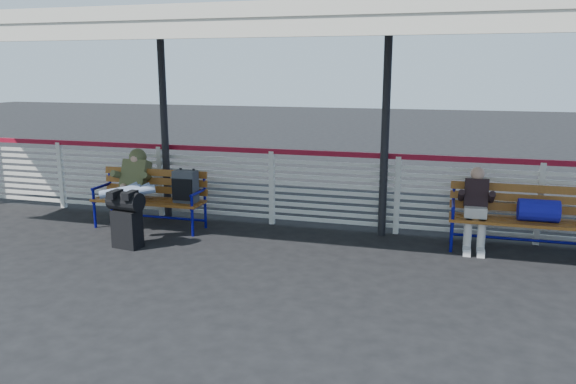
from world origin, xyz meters
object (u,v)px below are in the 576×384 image
(traveler_man, at_px, (130,188))
(companion_person, at_px, (476,207))
(bench_left, at_px, (163,191))
(luggage_stack, at_px, (126,217))
(bench_right, at_px, (526,212))

(traveler_man, bearing_deg, companion_person, 6.96)
(bench_left, xyz_separation_m, traveler_man, (-0.38, -0.34, 0.09))
(luggage_stack, bearing_deg, companion_person, 24.45)
(bench_left, bearing_deg, bench_right, 3.15)
(luggage_stack, relative_size, traveler_man, 0.50)
(bench_left, bearing_deg, companion_person, 3.38)
(luggage_stack, bearing_deg, bench_right, 22.81)
(bench_left, relative_size, bench_right, 1.00)
(bench_left, bearing_deg, traveler_man, -137.92)
(luggage_stack, relative_size, companion_person, 0.71)
(bench_right, relative_size, companion_person, 1.57)
(bench_right, relative_size, traveler_man, 1.10)
(bench_right, bearing_deg, luggage_stack, -166.17)
(luggage_stack, height_order, traveler_man, traveler_man)
(luggage_stack, distance_m, traveler_man, 0.81)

